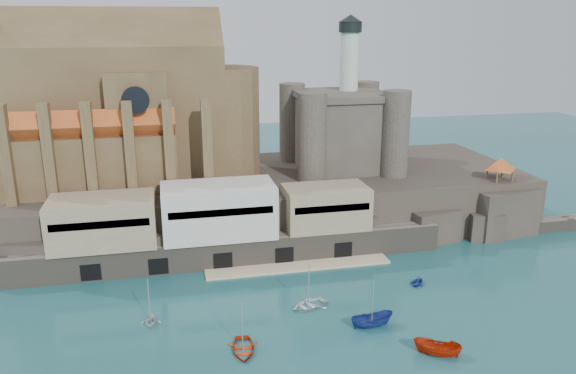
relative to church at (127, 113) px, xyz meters
The scene contains 13 objects.
ground 53.14m from the church, 60.03° to the right, with size 300.00×300.00×0.00m, color #184C51.
promontory 29.58m from the church, ahead, with size 100.00×36.00×10.00m.
quay 28.37m from the church, 53.41° to the right, with size 70.00×12.00×13.05m.
church is the anchor object (origin of this frame).
castle_keep 40.39m from the church, ahead, with size 21.20×21.20×29.30m.
rock_outcrop 70.41m from the church, 13.61° to the right, with size 14.50×10.50×8.70m.
pavilion 68.65m from the church, 13.48° to the right, with size 6.40×6.40×5.40m.
boat_0 52.74m from the church, 73.06° to the right, with size 4.06×1.18×5.69m, color #BD2B0A.
boat_2 58.10m from the church, 54.64° to the right, with size 2.16×2.22×5.74m, color navy.
boat_4 43.03m from the church, 85.26° to the right, with size 2.91×1.78×3.38m, color silver.
boat_5 66.91m from the church, 54.88° to the right, with size 2.13×2.18×5.66m, color #AE2105.
boat_6 49.48m from the church, 56.52° to the right, with size 3.93×1.14×5.50m, color silver.
boat_7 58.44m from the church, 38.82° to the right, with size 2.68×1.64×3.11m, color navy.
Camera 1 is at (-17.71, -62.76, 38.10)m, focal length 35.00 mm.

